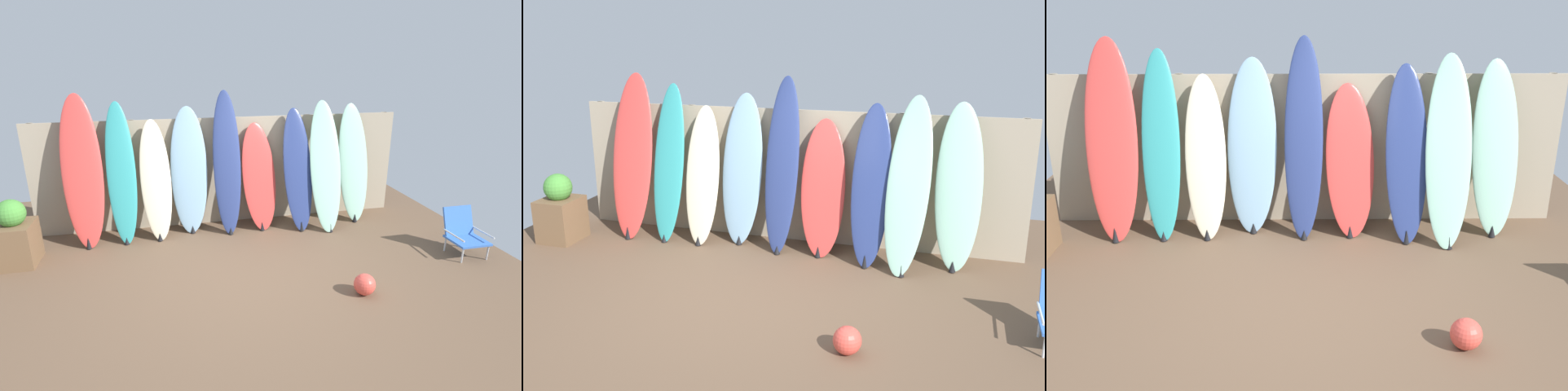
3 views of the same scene
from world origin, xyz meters
TOP-DOWN VIEW (x-y plane):
  - ground at (0.00, 0.00)m, footprint 7.68×7.68m
  - fence_back at (-0.00, 2.01)m, footprint 6.08×0.11m
  - surfboard_red_0 at (-2.16, 1.60)m, footprint 0.62×0.69m
  - surfboard_teal_1 at (-1.62, 1.62)m, footprint 0.45×0.63m
  - surfboard_cream_2 at (-1.12, 1.61)m, footprint 0.50×0.58m
  - surfboard_skyblue_3 at (-0.61, 1.74)m, footprint 0.61×0.47m
  - surfboard_navy_4 at (-0.01, 1.61)m, footprint 0.46×0.57m
  - surfboard_red_5 at (0.52, 1.66)m, footprint 0.63×0.62m
  - surfboard_navy_6 at (1.14, 1.54)m, footprint 0.49×0.70m
  - surfboard_seafoam_7 at (1.60, 1.47)m, footprint 0.59×0.90m
  - surfboard_seafoam_8 at (2.17, 1.65)m, footprint 0.60×0.58m
  - planter_box at (-3.02, 1.07)m, footprint 0.49×0.55m
  - beach_ball at (1.29, -0.70)m, footprint 0.26×0.26m

SIDE VIEW (x-z plane):
  - ground at x=0.00m, z-range 0.00..0.00m
  - beach_ball at x=1.29m, z-range 0.00..0.26m
  - planter_box at x=-3.02m, z-range -0.06..0.88m
  - surfboard_red_5 at x=0.52m, z-range -0.01..1.71m
  - fence_back at x=0.00m, z-range 0.00..1.80m
  - surfboard_cream_2 at x=-1.12m, z-range -0.01..1.83m
  - surfboard_navy_6 at x=1.14m, z-range -0.02..1.94m
  - surfboard_seafoam_8 at x=2.17m, z-range -0.01..1.99m
  - surfboard_skyblue_3 at x=-0.61m, z-range -0.01..2.00m
  - surfboard_seafoam_7 at x=1.60m, z-range -0.01..2.05m
  - surfboard_teal_1 at x=-1.62m, z-range -0.01..2.10m
  - surfboard_red_0 at x=-2.16m, z-range -0.01..2.23m
  - surfboard_navy_4 at x=-0.01m, z-range -0.01..2.24m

